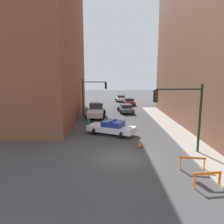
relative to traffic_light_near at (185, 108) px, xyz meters
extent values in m
plane|color=#424244|center=(-4.73, -0.68, -3.53)|extent=(120.00, 120.00, 0.00)
cube|color=#9E998E|center=(1.47, -0.68, -3.47)|extent=(2.40, 44.00, 0.12)
cube|color=brown|center=(-16.73, 13.32, 5.57)|extent=(14.00, 20.00, 18.20)
cylinder|color=black|center=(1.17, 0.01, -0.81)|extent=(0.18, 0.18, 5.20)
cylinder|color=black|center=(-0.53, 0.01, 1.39)|extent=(3.40, 0.12, 0.12)
cube|color=black|center=(-2.23, 0.01, 0.89)|extent=(0.30, 0.22, 0.90)
sphere|color=red|center=(-2.23, -0.14, 1.16)|extent=(0.18, 0.18, 0.18)
sphere|color=#4C3D0C|center=(-2.23, -0.14, 0.89)|extent=(0.18, 0.18, 0.18)
sphere|color=#0C4219|center=(-2.23, -0.14, 0.62)|extent=(0.18, 0.18, 0.18)
cylinder|color=black|center=(-9.13, 14.59, -0.93)|extent=(0.18, 0.18, 5.20)
cylinder|color=black|center=(-7.53, 14.59, 1.27)|extent=(3.20, 0.12, 0.12)
cube|color=black|center=(-5.93, 14.59, 0.77)|extent=(0.30, 0.22, 0.90)
sphere|color=red|center=(-5.93, 14.44, 1.04)|extent=(0.18, 0.18, 0.18)
sphere|color=#4C3D0C|center=(-5.93, 14.44, 0.77)|extent=(0.18, 0.18, 0.18)
sphere|color=#0C4219|center=(-5.93, 14.44, 0.50)|extent=(0.18, 0.18, 0.18)
cube|color=white|center=(-5.36, 5.25, -2.93)|extent=(5.03, 3.75, 0.55)
cube|color=navy|center=(-5.19, 5.17, -2.39)|extent=(2.49, 2.34, 0.52)
cylinder|color=black|center=(-7.04, 5.14, -3.20)|extent=(0.49, 0.69, 0.66)
cylinder|color=black|center=(-6.28, 6.66, -3.20)|extent=(0.49, 0.69, 0.66)
cylinder|color=black|center=(-4.43, 3.84, -3.20)|extent=(0.49, 0.69, 0.66)
cylinder|color=black|center=(-3.67, 5.36, -3.20)|extent=(0.49, 0.69, 0.66)
cube|color=#2633BF|center=(-5.19, 5.17, -2.07)|extent=(0.80, 1.33, 0.12)
cube|color=silver|center=(-7.30, 13.74, -2.78)|extent=(2.10, 5.44, 0.70)
cube|color=#2D333D|center=(-7.28, 14.82, -2.03)|extent=(1.87, 1.76, 0.80)
cylinder|color=black|center=(-8.19, 15.43, -3.13)|extent=(0.80, 0.27, 0.80)
cylinder|color=black|center=(-6.35, 15.40, -3.13)|extent=(0.80, 0.27, 0.80)
cylinder|color=black|center=(-8.25, 12.09, -3.13)|extent=(0.80, 0.27, 0.80)
cylinder|color=black|center=(-6.41, 12.05, -3.13)|extent=(0.80, 0.27, 0.80)
cube|color=#474C51|center=(-2.89, 17.32, -2.96)|extent=(2.23, 4.46, 0.52)
cube|color=#232833|center=(-2.88, 17.14, -2.46)|extent=(1.76, 1.96, 0.48)
cylinder|color=black|center=(-3.85, 18.56, -3.22)|extent=(0.64, 0.28, 0.62)
cylinder|color=black|center=(-2.21, 18.73, -3.22)|extent=(0.64, 0.28, 0.62)
cylinder|color=black|center=(-3.58, 15.90, -3.22)|extent=(0.64, 0.28, 0.62)
cylinder|color=black|center=(-1.93, 16.07, -3.22)|extent=(0.64, 0.28, 0.62)
cube|color=maroon|center=(-1.60, 25.13, -2.96)|extent=(1.90, 4.34, 0.52)
cube|color=#232833|center=(-1.60, 24.96, -2.46)|extent=(1.62, 1.84, 0.48)
cylinder|color=black|center=(-2.46, 26.45, -3.22)|extent=(0.62, 0.23, 0.62)
cylinder|color=black|center=(-0.81, 26.49, -3.22)|extent=(0.62, 0.23, 0.62)
cylinder|color=black|center=(-2.40, 23.78, -3.22)|extent=(0.62, 0.23, 0.62)
cylinder|color=black|center=(-0.75, 23.82, -3.22)|extent=(0.62, 0.23, 0.62)
cube|color=silver|center=(-2.82, 30.55, -2.96)|extent=(1.90, 4.34, 0.52)
cube|color=#232833|center=(-2.82, 30.37, -2.46)|extent=(1.63, 1.84, 0.48)
cylinder|color=black|center=(-3.68, 31.86, -3.22)|extent=(0.62, 0.23, 0.62)
cylinder|color=black|center=(-2.02, 31.90, -3.22)|extent=(0.62, 0.23, 0.62)
cylinder|color=black|center=(-3.62, 29.19, -3.22)|extent=(0.62, 0.23, 0.62)
cylinder|color=black|center=(-1.96, 29.23, -3.22)|extent=(0.62, 0.23, 0.62)
cylinder|color=black|center=(-7.76, 6.46, -3.12)|extent=(0.36, 0.36, 0.82)
cylinder|color=#236633|center=(-7.76, 6.46, -2.40)|extent=(0.47, 0.47, 0.62)
sphere|color=tan|center=(-7.76, 6.46, -1.98)|extent=(0.29, 0.29, 0.22)
cube|color=orange|center=(-0.42, -5.07, -2.70)|extent=(1.60, 0.22, 0.14)
cube|color=orange|center=(-1.13, -5.14, -3.08)|extent=(0.07, 0.16, 0.90)
cube|color=orange|center=(0.30, -4.99, -3.08)|extent=(0.07, 0.16, 0.90)
cube|color=orange|center=(-0.41, -2.94, -2.70)|extent=(1.58, 0.37, 0.14)
cube|color=orange|center=(-1.11, -2.79, -3.08)|extent=(0.08, 0.17, 0.90)
cube|color=orange|center=(0.30, -3.08, -3.08)|extent=(0.08, 0.17, 0.90)
cube|color=black|center=(-3.08, 1.38, -3.51)|extent=(0.36, 0.36, 0.04)
cone|color=#F2600C|center=(-3.08, 1.38, -3.18)|extent=(0.28, 0.28, 0.62)
camera|label=1|loc=(-5.80, -15.81, 2.62)|focal=35.00mm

